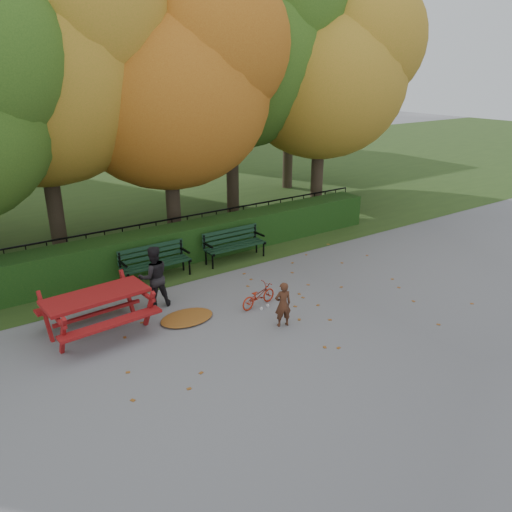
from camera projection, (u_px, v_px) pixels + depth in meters
ground at (283, 321)px, 10.80m from camera, size 90.00×90.00×0.00m
grass_strip at (84, 194)px, 21.53m from camera, size 90.00×90.00×0.00m
building_right at (128, 53)px, 34.41m from camera, size 9.00×6.00×12.00m
hedge at (185, 243)px, 14.07m from camera, size 13.00×0.90×1.00m
iron_fence at (173, 234)px, 14.67m from camera, size 14.00×0.04×1.02m
tree_b at (50, 56)px, 12.75m from camera, size 6.72×6.40×8.79m
tree_c at (180, 79)px, 14.10m from camera, size 6.30×6.00×8.00m
tree_d at (244, 39)px, 16.29m from camera, size 7.14×6.80×9.58m
tree_e at (333, 69)px, 16.90m from camera, size 6.09×5.80×8.16m
tree_g at (300, 61)px, 20.83m from camera, size 6.30×6.00×8.55m
bench_left at (154, 260)px, 12.76m from camera, size 1.80×0.57×0.88m
bench_right at (233, 242)px, 14.04m from camera, size 1.80×0.57×0.88m
picnic_table at (97, 303)px, 10.07m from camera, size 2.15×1.78×1.00m
leaf_pile at (187, 318)px, 10.84m from camera, size 1.21×0.85×0.08m
leaf_scatter at (274, 315)px, 11.03m from camera, size 9.00×5.70×0.01m
child at (283, 304)px, 10.43m from camera, size 0.42×0.33×1.00m
adult at (154, 277)px, 11.22m from camera, size 0.77×0.64×1.45m
bicycle at (258, 296)px, 11.38m from camera, size 1.03×0.50×0.52m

